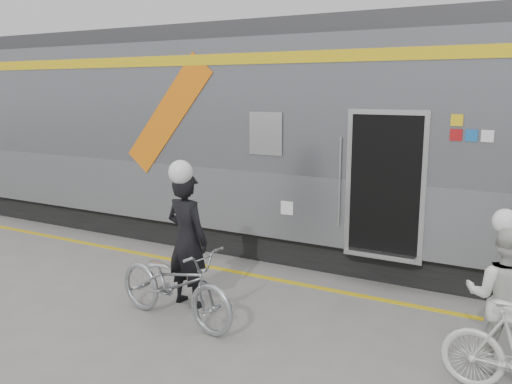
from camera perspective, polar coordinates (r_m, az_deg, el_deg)
The scene contains 8 objects.
ground at distance 6.86m, azimuth -4.75°, elevation -14.87°, with size 90.00×90.00×0.00m, color slate.
train at distance 10.32m, azimuth 4.09°, elevation 5.71°, with size 24.00×3.17×4.10m.
safety_strip at distance 8.58m, azimuth 3.43°, elevation -9.42°, with size 24.00×0.12×0.01m, color gold.
man at distance 7.51m, azimuth -7.27°, elevation -5.00°, with size 0.68×0.45×1.87m, color black.
bicycle_left at distance 7.11m, azimuth -8.55°, elevation -9.52°, with size 0.68×1.96×1.03m, color #96999D.
woman at distance 6.35m, azimuth 24.58°, elevation -10.12°, with size 0.78×0.61×1.61m, color silver.
helmet_man at distance 7.29m, azimuth -7.48°, elevation 3.33°, with size 0.32×0.32×0.32m, color white.
helmet_woman at distance 6.09m, azimuth 25.27°, elevation -1.85°, with size 0.26×0.26×0.26m, color white.
Camera 1 is at (3.50, -5.10, 2.97)m, focal length 38.00 mm.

